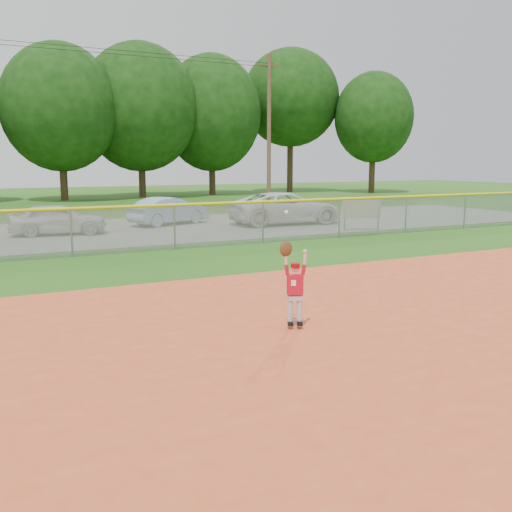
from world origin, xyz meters
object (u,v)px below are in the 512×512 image
Objects in this scene: car_blue at (169,211)px; ballplayer at (294,283)px; car_white_b at (286,208)px; sponsor_sign at (362,209)px; car_white_a at (58,219)px.

car_blue is 17.37m from ballplayer.
car_white_b is 3.58× the size of sponsor_sign.
sponsor_sign is at bearing -151.88° from car_blue.
sponsor_sign is (1.55, -3.71, 0.18)m from car_white_b.
car_white_a is at bearing 96.46° from ballplayer.
sponsor_sign reaches higher than car_white_a.
ballplayer reaches higher than car_blue.
car_white_b is (10.11, -0.66, 0.11)m from car_white_a.
car_white_b is at bearing -84.04° from car_white_a.
car_blue is 5.45m from car_white_b.
car_blue is 0.72× the size of car_white_b.
car_white_a is 0.96× the size of car_blue.
sponsor_sign is 0.74× the size of ballplayer.
car_blue is 2.59× the size of sponsor_sign.
car_white_b is 2.65× the size of ballplayer.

